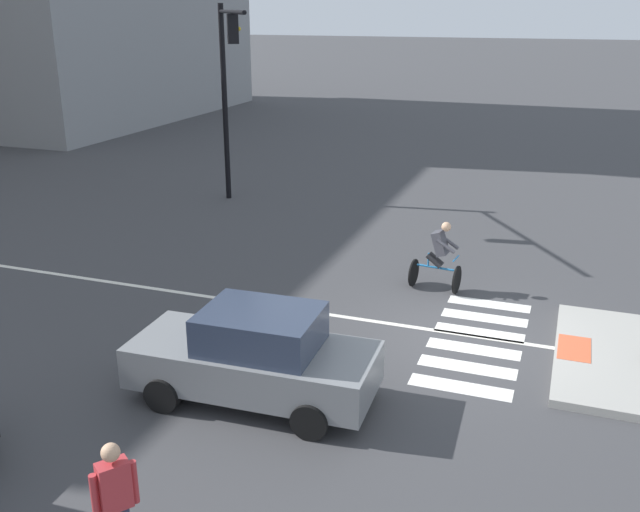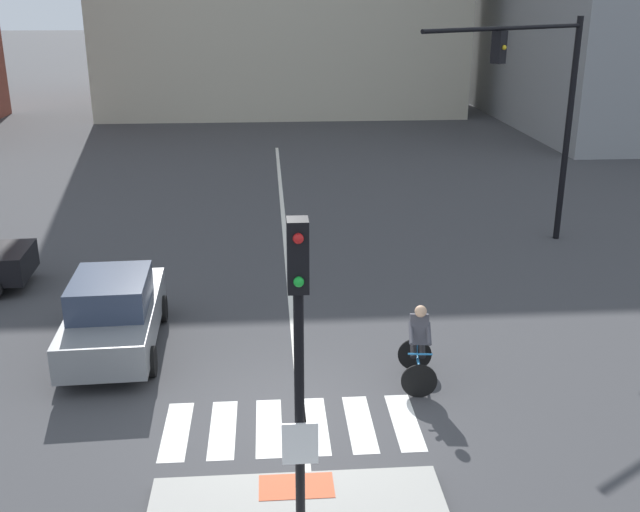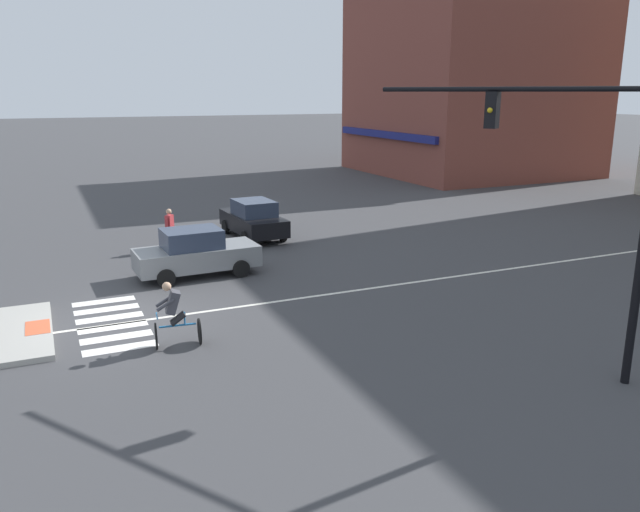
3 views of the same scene
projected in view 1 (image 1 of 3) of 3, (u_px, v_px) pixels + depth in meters
The scene contains 13 objects.
ground_plane at pixel (460, 338), 14.19m from camera, with size 300.00×300.00×0.00m, color #3D3D3F.
tactile_pad_front at pixel (574, 348), 13.44m from camera, with size 1.10×0.60×0.01m, color #DB5B38.
crosswalk_stripe_a at pixel (460, 387), 12.35m from camera, with size 0.44×1.80×0.01m, color silver.
crosswalk_stripe_b at pixel (467, 367), 13.05m from camera, with size 0.44×1.80×0.01m, color silver.
crosswalk_stripe_c at pixel (474, 349), 13.74m from camera, with size 0.44×1.80×0.01m, color silver.
crosswalk_stripe_d at pixel (479, 332), 14.43m from camera, with size 0.44×1.80×0.01m, color silver.
crosswalk_stripe_e at pixel (484, 318), 15.12m from camera, with size 0.44×1.80×0.01m, color silver.
crosswalk_stripe_f at pixel (489, 304), 15.82m from camera, with size 0.44×1.80×0.01m, color silver.
lane_centre_line at pixel (58, 274), 17.58m from camera, with size 0.14×28.00×0.01m, color silver.
traffic_light_mast at pixel (227, 75), 22.06m from camera, with size 5.19×3.42×6.41m.
car_grey_westbound_near at pixel (255, 356), 11.73m from camera, with size 1.97×4.16×1.64m.
cyclist at pixel (439, 255), 16.34m from camera, with size 0.78×1.16×1.68m.
pedestrian_at_curb_left at pixel (115, 495), 8.12m from camera, with size 0.46×0.39×1.67m.
Camera 1 is at (-13.02, -1.74, 6.28)m, focal length 39.66 mm.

